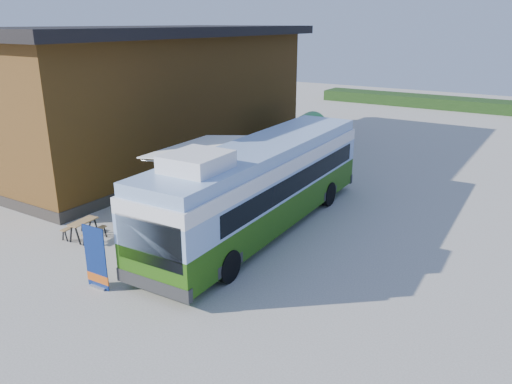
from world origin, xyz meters
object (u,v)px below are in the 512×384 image
Objects in this scene: banner at (96,263)px; person_b at (249,156)px; bus at (261,183)px; picnic_table at (83,225)px; person_a at (195,229)px; slurry_tanker at (303,133)px.

banner is 1.14× the size of person_b.
picnic_table is (-5.09, -4.39, -1.34)m from bus.
banner is 1.48× the size of picnic_table.
bus is 7.22× the size of person_a.
person_b is 5.21m from slurry_tanker.
picnic_table is 0.77× the size of person_b.
person_a is 0.29× the size of slurry_tanker.
banner is at bearing 17.85° from person_b.
bus is 9.39× the size of picnic_table.
picnic_table is at bearing 144.48° from banner.
slurry_tanker is (-2.29, 18.02, 0.49)m from banner.
person_b reaches higher than picnic_table.
slurry_tanker is at bearing 178.83° from person_b.
person_a is at bearing 11.40° from picnic_table.
banner is 4.00m from picnic_table.
bus reaches higher than person_b.
slurry_tanker is at bearing 80.70° from picnic_table.
banner is 1.14× the size of person_a.
person_a is at bearing -87.94° from slurry_tanker.
picnic_table is at bearing -141.03° from bus.
bus is 6.85m from picnic_table.
person_b is (-3.85, 9.34, -0.01)m from person_a.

